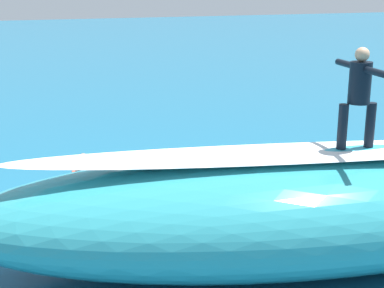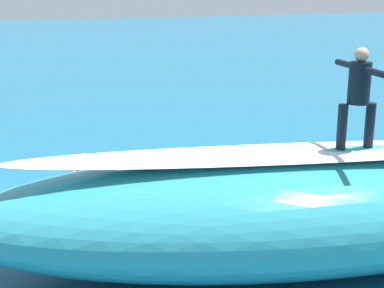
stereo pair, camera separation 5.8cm
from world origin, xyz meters
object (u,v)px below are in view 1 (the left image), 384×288
surfboard_riding (354,150)px  surfer_riding (359,90)px  surfboard_paddling (84,174)px  surfer_paddling (84,169)px

surfboard_riding → surfer_riding: size_ratio=1.39×
surfboard_riding → surfboard_paddling: 6.69m
surfboard_paddling → surfer_paddling: (0.02, 0.13, 0.17)m
surfer_riding → surfboard_riding: bearing=7.1°
surfer_riding → surfboard_paddling: size_ratio=0.66×
surfboard_paddling → surfer_paddling: bearing=-180.0°
surfboard_paddling → surfer_paddling: 0.21m
surfboard_riding → surfer_paddling: surfboard_riding is taller
surfer_riding → surfer_paddling: surfer_riding is taller
surfer_riding → surfer_paddling: size_ratio=0.90×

